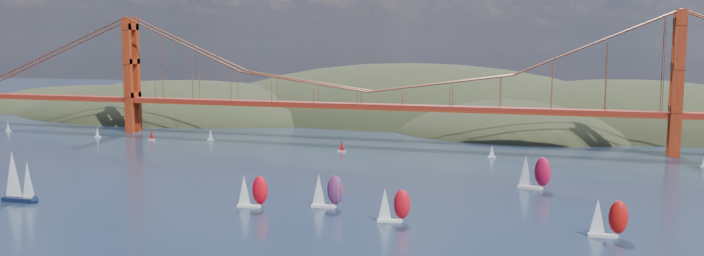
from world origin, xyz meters
name	(u,v)px	position (x,y,z in m)	size (l,w,h in m)	color
headlands	(499,144)	(44.95, 278.29, -12.46)	(725.00, 225.00, 96.00)	black
bridge	(366,68)	(-1.75, 180.00, 32.23)	(552.00, 12.00, 55.00)	maroon
sloop_navy	(17,177)	(-58.13, 42.17, 6.77)	(9.92, 5.69, 15.34)	black
racer_0	(252,191)	(4.82, 55.36, 4.48)	(8.41, 3.99, 9.48)	silver
racer_1	(393,205)	(43.37, 52.34, 4.28)	(8.06, 4.17, 9.05)	silver
racer_2	(607,217)	(91.28, 54.28, 4.49)	(8.34, 3.52, 9.49)	silver
racer_3	(534,172)	(72.97, 101.61, 5.18)	(9.75, 4.87, 10.97)	silver
racer_rwb	(327,190)	(23.34, 61.14, 4.62)	(8.61, 3.67, 9.79)	silver
distant_boat_0	(8,126)	(-179.61, 162.40, 2.41)	(3.00, 2.00, 4.70)	silver
distant_boat_1	(97,132)	(-123.18, 157.11, 2.41)	(3.00, 2.00, 4.70)	silver
distant_boat_2	(151,135)	(-94.35, 156.82, 2.41)	(3.00, 2.00, 4.70)	silver
distant_boat_3	(211,135)	(-69.14, 164.50, 2.41)	(3.00, 2.00, 4.70)	silver
distant_boat_8	(492,152)	(54.99, 154.57, 2.41)	(3.00, 2.00, 4.70)	silver
distant_boat_9	(342,146)	(-3.08, 150.72, 2.41)	(3.00, 2.00, 4.70)	silver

